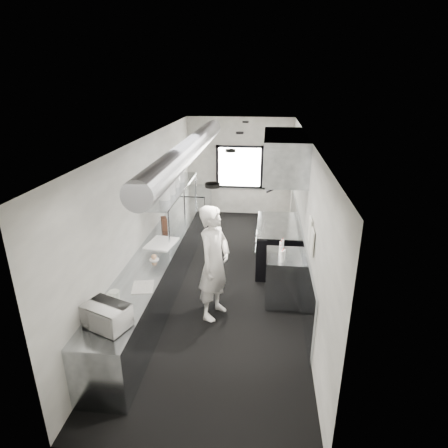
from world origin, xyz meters
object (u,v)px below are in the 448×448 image
(cutting_board, at_px, (161,243))
(squeeze_bottle_a, at_px, (282,256))
(plate_stack_c, at_px, (174,179))
(pass_shelf, at_px, (175,190))
(microwave, at_px, (107,316))
(plate_stack_a, at_px, (164,192))
(bottle_station, at_px, (284,278))
(squeeze_bottle_c, at_px, (281,251))
(plate_stack_b, at_px, (170,187))
(range, at_px, (276,245))
(prep_counter, at_px, (162,266))
(squeeze_bottle_d, at_px, (281,246))
(line_cook, at_px, (214,263))
(plate_stack_d, at_px, (180,175))
(deli_tub_a, at_px, (112,297))
(exhaust_hood, at_px, (284,155))
(small_plate, at_px, (154,260))
(deli_tub_b, at_px, (114,295))
(squeeze_bottle_e, at_px, (282,243))
(knife_block, at_px, (164,223))
(far_work_table, at_px, (196,206))

(cutting_board, relative_size, squeeze_bottle_a, 3.19)
(plate_stack_c, bearing_deg, pass_shelf, -75.65)
(microwave, distance_m, plate_stack_a, 3.27)
(bottle_station, bearing_deg, squeeze_bottle_c, -175.37)
(plate_stack_b, bearing_deg, range, 3.16)
(prep_counter, distance_m, squeeze_bottle_d, 2.29)
(squeeze_bottle_c, bearing_deg, prep_counter, 174.65)
(line_cook, height_order, plate_stack_d, line_cook)
(deli_tub_a, distance_m, plate_stack_c, 3.61)
(prep_counter, bearing_deg, squeeze_bottle_d, -0.34)
(squeeze_bottle_a, bearing_deg, plate_stack_d, 132.16)
(bottle_station, xyz_separation_m, cutting_board, (-2.29, 0.26, 0.46))
(deli_tub_a, height_order, squeeze_bottle_d, squeeze_bottle_d)
(pass_shelf, height_order, squeeze_bottle_a, pass_shelf)
(exhaust_hood, xyz_separation_m, small_plate, (-2.19, -1.82, -1.48))
(bottle_station, bearing_deg, prep_counter, 175.03)
(plate_stack_a, bearing_deg, cutting_board, -84.13)
(plate_stack_d, bearing_deg, squeeze_bottle_d, -42.31)
(pass_shelf, xyz_separation_m, deli_tub_b, (-0.12, -3.36, -0.58))
(deli_tub_a, xyz_separation_m, squeeze_bottle_c, (2.39, 1.70, 0.04))
(exhaust_hood, height_order, squeeze_bottle_e, exhaust_hood)
(squeeze_bottle_d, bearing_deg, plate_stack_d, 137.69)
(prep_counter, bearing_deg, cutting_board, 82.66)
(deli_tub_b, height_order, squeeze_bottle_a, squeeze_bottle_a)
(knife_block, bearing_deg, deli_tub_b, -113.91)
(microwave, bearing_deg, plate_stack_c, 112.83)
(cutting_board, height_order, knife_block, knife_block)
(prep_counter, height_order, squeeze_bottle_d, squeeze_bottle_d)
(far_work_table, bearing_deg, deli_tub_a, -91.80)
(pass_shelf, height_order, squeeze_bottle_d, pass_shelf)
(range, xyz_separation_m, squeeze_bottle_a, (0.04, -1.66, 0.53))
(pass_shelf, height_order, plate_stack_b, plate_stack_b)
(squeeze_bottle_a, bearing_deg, plate_stack_b, 145.79)
(plate_stack_d, bearing_deg, bottle_station, -43.87)
(squeeze_bottle_a, height_order, squeeze_bottle_d, squeeze_bottle_a)
(plate_stack_b, bearing_deg, squeeze_bottle_c, -29.84)
(plate_stack_d, bearing_deg, line_cook, -67.69)
(microwave, xyz_separation_m, squeeze_bottle_e, (2.25, 2.63, -0.07))
(far_work_table, relative_size, knife_block, 4.89)
(deli_tub_b, bearing_deg, squeeze_bottle_c, 34.92)
(bottle_station, relative_size, plate_stack_c, 2.76)
(plate_stack_d, relative_size, squeeze_bottle_d, 1.84)
(bottle_station, distance_m, plate_stack_b, 2.94)
(range, xyz_separation_m, deli_tub_b, (-2.34, -3.06, 0.49))
(range, height_order, squeeze_bottle_e, squeeze_bottle_e)
(pass_shelf, relative_size, microwave, 5.88)
(plate_stack_a, bearing_deg, small_plate, -84.87)
(plate_stack_b, bearing_deg, line_cook, -58.35)
(range, bearing_deg, squeeze_bottle_e, -86.30)
(plate_stack_d, bearing_deg, range, -20.93)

